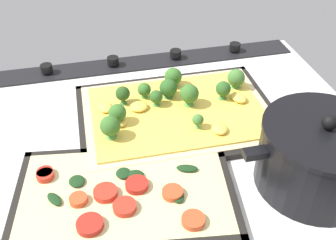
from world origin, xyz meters
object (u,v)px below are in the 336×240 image
Objects in this scene: broccoli_pizza at (175,108)px; baking_tray_front at (177,116)px; baking_tray_back at (125,195)px; veggie_pizza_back at (124,193)px; cooking_pot at (319,156)px.

baking_tray_front is at bearing 118.58° from broccoli_pizza.
baking_tray_back is 0.80cm from veggie_pizza_back.
baking_tray_back is at bearing -138.20° from veggie_pizza_back.
baking_tray_front is 1.12× the size of veggie_pizza_back.
baking_tray_front is at bearing -51.36° from cooking_pot.
veggie_pizza_back is 1.34× the size of cooking_pot.
broccoli_pizza reaches higher than veggie_pizza_back.
cooking_pot is (-31.52, 3.75, 5.50)cm from baking_tray_back.
baking_tray_back is (13.58, 18.69, 0.02)cm from baking_tray_front.
broccoli_pizza is at bearing -124.57° from veggie_pizza_back.
veggie_pizza_back is 32.29cm from cooking_pot.
broccoli_pizza is at bearing -61.42° from baking_tray_front.
veggie_pizza_back is (0.23, 0.20, 0.74)cm from baking_tray_back.
cooking_pot is (-17.94, 22.44, 5.52)cm from baking_tray_front.
baking_tray_back is (13.23, 19.32, -1.60)cm from broccoli_pizza.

